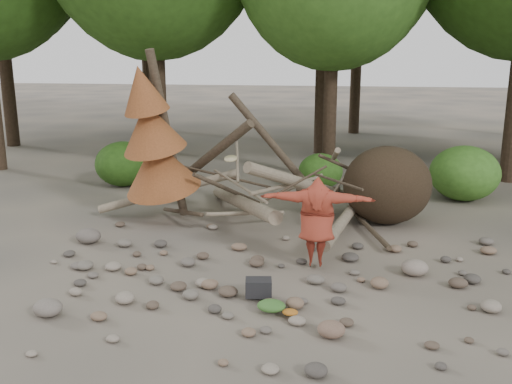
# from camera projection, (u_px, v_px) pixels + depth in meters

# --- Properties ---
(ground) EXTENTS (120.00, 120.00, 0.00)m
(ground) POSITION_uv_depth(u_px,v_px,m) (260.00, 283.00, 10.79)
(ground) COLOR #514C44
(ground) RESTS_ON ground
(deadfall_pile) EXTENTS (8.55, 5.24, 3.30)m
(deadfall_pile) POSITION_uv_depth(u_px,v_px,m) (364.00, 186.00, 14.32)
(deadfall_pile) COLOR #332619
(deadfall_pile) RESTS_ON ground
(dead_conifer) EXTENTS (2.06, 2.16, 4.35)m
(dead_conifer) POSITION_uv_depth(u_px,v_px,m) (154.00, 141.00, 13.96)
(dead_conifer) COLOR #4C3F30
(dead_conifer) RESTS_ON ground
(bush_left) EXTENTS (1.80, 1.80, 1.44)m
(bush_left) POSITION_uv_depth(u_px,v_px,m) (123.00, 164.00, 18.32)
(bush_left) COLOR #295215
(bush_left) RESTS_ON ground
(bush_mid) EXTENTS (1.40, 1.40, 1.12)m
(bush_mid) POSITION_uv_depth(u_px,v_px,m) (321.00, 171.00, 18.01)
(bush_mid) COLOR #36681E
(bush_mid) RESTS_ON ground
(bush_right) EXTENTS (2.00, 2.00, 1.60)m
(bush_right) POSITION_uv_depth(u_px,v_px,m) (465.00, 173.00, 16.57)
(bush_right) COLOR #427B26
(bush_right) RESTS_ON ground
(frisbee_thrower) EXTENTS (3.06, 0.72, 2.15)m
(frisbee_thrower) POSITION_uv_depth(u_px,v_px,m) (317.00, 221.00, 11.29)
(frisbee_thrower) COLOR maroon
(frisbee_thrower) RESTS_ON ground
(backpack) EXTENTS (0.50, 0.37, 0.31)m
(backpack) POSITION_uv_depth(u_px,v_px,m) (259.00, 291.00, 10.09)
(backpack) COLOR black
(backpack) RESTS_ON ground
(cloth_green) EXTENTS (0.48, 0.40, 0.18)m
(cloth_green) POSITION_uv_depth(u_px,v_px,m) (271.00, 308.00, 9.54)
(cloth_green) COLOR #366428
(cloth_green) RESTS_ON ground
(cloth_orange) EXTENTS (0.27, 0.22, 0.10)m
(cloth_orange) POSITION_uv_depth(u_px,v_px,m) (290.00, 315.00, 9.39)
(cloth_orange) COLOR #A5601C
(cloth_orange) RESTS_ON ground
(boulder_front_left) EXTENTS (0.49, 0.44, 0.29)m
(boulder_front_left) POSITION_uv_depth(u_px,v_px,m) (48.00, 308.00, 9.44)
(boulder_front_left) COLOR slate
(boulder_front_left) RESTS_ON ground
(boulder_front_right) EXTENTS (0.43, 0.39, 0.26)m
(boulder_front_right) POSITION_uv_depth(u_px,v_px,m) (331.00, 329.00, 8.75)
(boulder_front_right) COLOR #785C4B
(boulder_front_right) RESTS_ON ground
(boulder_mid_right) EXTENTS (0.53, 0.47, 0.32)m
(boulder_mid_right) POSITION_uv_depth(u_px,v_px,m) (415.00, 268.00, 11.14)
(boulder_mid_right) COLOR gray
(boulder_mid_right) RESTS_ON ground
(boulder_mid_left) EXTENTS (0.57, 0.51, 0.34)m
(boulder_mid_left) POSITION_uv_depth(u_px,v_px,m) (88.00, 236.00, 12.99)
(boulder_mid_left) COLOR #645B54
(boulder_mid_left) RESTS_ON ground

